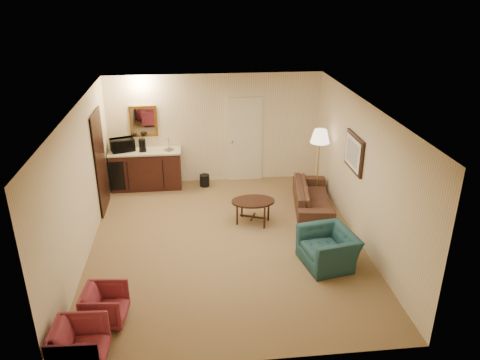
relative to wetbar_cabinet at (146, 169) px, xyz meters
The scene contains 12 objects.
ground 3.21m from the wetbar_cabinet, 58.76° to the right, with size 6.00×6.00×0.00m, color olive.
room_walls 2.79m from the wetbar_cabinet, 51.47° to the right, with size 5.02×6.01×2.61m.
wetbar_cabinet is the anchor object (origin of this frame).
sofa 3.91m from the wetbar_cabinet, 23.06° to the right, with size 1.88×0.55×0.74m, color black.
teal_armchair 4.92m from the wetbar_cabinet, 47.36° to the right, with size 0.94×0.61×0.82m, color #1C3C47.
rose_chair_near 4.73m from the wetbar_cabinet, 93.03° to the right, with size 0.58×0.55×0.60m, color maroon.
rose_chair_far 5.54m from the wetbar_cabinet, 94.55° to the right, with size 0.64×0.60×0.66m, color maroon.
coffee_table 3.02m from the wetbar_cabinet, 41.65° to the right, with size 0.87×0.58×0.50m, color black.
floor_lamp 3.97m from the wetbar_cabinet, 13.50° to the right, with size 0.42×0.42×1.59m, color gold.
waste_bin 1.39m from the wetbar_cabinet, ahead, with size 0.23×0.23×0.28m, color black.
microwave 0.81m from the wetbar_cabinet, behind, with size 0.52×0.29×0.35m, color black.
coffee_maker 0.61m from the wetbar_cabinet, 136.93° to the right, with size 0.16×0.16×0.29m, color black.
Camera 1 is at (-0.57, -7.60, 4.57)m, focal length 35.00 mm.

